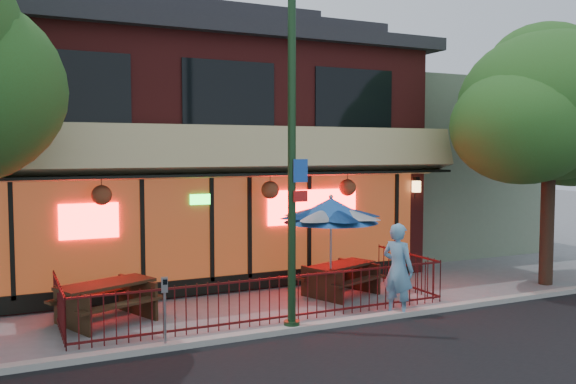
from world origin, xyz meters
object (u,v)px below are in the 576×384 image
street_light (292,173)px  picnic_table_left (106,296)px  parking_meter_near (165,301)px  street_tree_right (549,99)px  picnic_table_right (341,275)px  pedestrian (398,269)px  patio_umbrella (331,210)px

street_light → picnic_table_left: (-3.26, 2.19, -2.60)m
parking_meter_near → street_tree_right: bearing=5.7°
picnic_table_right → parking_meter_near: parking_meter_near is taller
parking_meter_near → pedestrian: bearing=1.4°
street_tree_right → picnic_table_left: (-11.30, 1.20, -4.41)m
pedestrian → street_tree_right: bearing=-103.1°
street_light → pedestrian: street_light is taller
patio_umbrella → picnic_table_right: bearing=38.5°
picnic_table_left → patio_umbrella: size_ratio=0.93×
picnic_table_right → patio_umbrella: size_ratio=0.87×
street_light → parking_meter_near: size_ratio=5.27×
street_light → picnic_table_right: 4.16m
street_light → patio_umbrella: bearing=43.2°
street_light → picnic_table_right: bearing=42.2°
patio_umbrella → street_tree_right: bearing=-7.0°
pedestrian → parking_meter_near: size_ratio=1.52×
picnic_table_left → picnic_table_right: picnic_table_left is taller
patio_umbrella → pedestrian: patio_umbrella is taller
patio_umbrella → parking_meter_near: size_ratio=1.92×
street_tree_right → patio_umbrella: 6.82m
pedestrian → parking_meter_near: bearing=68.6°
patio_umbrella → parking_meter_near: (-4.43, -1.82, -1.28)m
pedestrian → street_light: bearing=68.3°
street_tree_right → patio_umbrella: size_ratio=2.75×
picnic_table_right → pedestrian: 2.18m
street_light → picnic_table_right: size_ratio=3.16×
street_tree_right → pedestrian: 6.80m
patio_umbrella → pedestrian: size_ratio=1.26×
street_light → parking_meter_near: street_light is taller
street_tree_right → pedestrian: (-5.46, -0.94, -3.95)m
picnic_table_left → pedestrian: size_ratio=1.18×
street_light → street_tree_right: street_tree_right is taller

